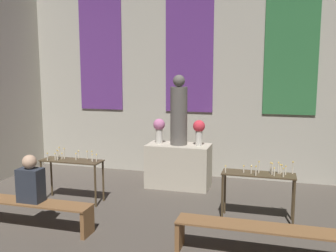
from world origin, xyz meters
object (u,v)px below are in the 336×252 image
at_px(candle_rack_left, 72,166).
at_px(statue, 179,113).
at_px(person_seated, 31,181).
at_px(pew_back_left, 17,206).
at_px(flower_vase_right, 199,130).
at_px(candle_rack_right, 259,181).
at_px(flower_vase_left, 159,128).
at_px(pew_back_right, 271,235).
at_px(altar, 179,166).

bearing_deg(candle_rack_left, statue, 40.11).
height_order(statue, person_seated, statue).
bearing_deg(pew_back_left, flower_vase_right, 49.22).
bearing_deg(candle_rack_left, candle_rack_right, -0.02).
relative_size(flower_vase_left, candle_rack_right, 0.46).
bearing_deg(pew_back_right, candle_rack_right, 99.34).
distance_m(altar, candle_rack_left, 2.17).
distance_m(flower_vase_left, candle_rack_left, 1.94).
distance_m(altar, person_seated, 3.11).
xyz_separation_m(flower_vase_left, candle_rack_right, (2.07, -1.39, -0.55)).
distance_m(candle_rack_right, pew_back_right, 1.31).
distance_m(flower_vase_right, candle_rack_right, 1.94).
height_order(pew_back_right, person_seated, person_seated).
xyz_separation_m(altar, pew_back_left, (-1.86, -2.64, -0.12)).
bearing_deg(altar, person_seated, -121.28).
bearing_deg(altar, flower_vase_right, 0.00).
distance_m(altar, statue, 1.09).
height_order(candle_rack_left, candle_rack_right, candle_rack_left).
relative_size(flower_vase_right, person_seated, 0.72).
distance_m(statue, candle_rack_right, 2.33).
bearing_deg(candle_rack_right, pew_back_left, -160.41).
relative_size(statue, flower_vase_right, 2.73).
relative_size(flower_vase_right, candle_rack_right, 0.46).
distance_m(flower_vase_right, candle_rack_left, 2.55).
relative_size(flower_vase_left, candle_rack_left, 0.46).
height_order(statue, candle_rack_right, statue).
height_order(flower_vase_right, candle_rack_left, flower_vase_right).
bearing_deg(person_seated, statue, 58.72).
relative_size(altar, pew_back_left, 0.53).
bearing_deg(flower_vase_left, flower_vase_right, 0.00).
xyz_separation_m(altar, flower_vase_left, (-0.42, 0.00, 0.76)).
xyz_separation_m(flower_vase_right, person_seated, (-2.02, -2.64, -0.46)).
bearing_deg(person_seated, pew_back_right, 0.00).
bearing_deg(flower_vase_right, statue, -180.00).
height_order(altar, person_seated, person_seated).
height_order(flower_vase_right, pew_back_left, flower_vase_right).
bearing_deg(flower_vase_right, person_seated, -127.42).
distance_m(flower_vase_right, pew_back_right, 3.14).
bearing_deg(person_seated, pew_back_left, 180.00).
bearing_deg(person_seated, flower_vase_left, 65.77).
xyz_separation_m(flower_vase_right, candle_rack_left, (-2.07, -1.39, -0.55)).
xyz_separation_m(statue, pew_back_left, (-1.86, -2.64, -1.21)).
bearing_deg(statue, candle_rack_right, -39.99).
xyz_separation_m(flower_vase_left, pew_back_left, (-1.45, -2.64, -0.88)).
xyz_separation_m(candle_rack_right, person_seated, (-3.26, -1.25, 0.09)).
bearing_deg(statue, pew_back_left, -125.19).
bearing_deg(pew_back_left, altar, 54.81).
bearing_deg(flower_vase_right, altar, -180.00).
distance_m(flower_vase_right, person_seated, 3.36).
relative_size(altar, person_seated, 1.79).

